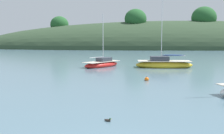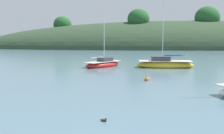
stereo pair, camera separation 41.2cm
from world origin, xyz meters
name	(u,v)px [view 1 (the left image)]	position (x,y,z in m)	size (l,w,h in m)	color
far_shoreline_hill	(183,48)	(24.97, 92.50, 0.14)	(150.00, 36.00, 24.18)	#2D422B
sailboat_blue_center	(164,64)	(7.11, 30.16, 0.47)	(8.00, 3.01, 11.05)	gold
sailboat_grey_yawl	(102,64)	(-1.57, 31.05, 0.38)	(5.81, 6.17, 7.70)	red
mooring_buoy_outer	(147,79)	(3.46, 18.70, 0.12)	(0.44, 0.44, 0.54)	orange
duck_trailing	(108,120)	(-0.06, 5.33, 0.05)	(0.40, 0.33, 0.24)	#2D2823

